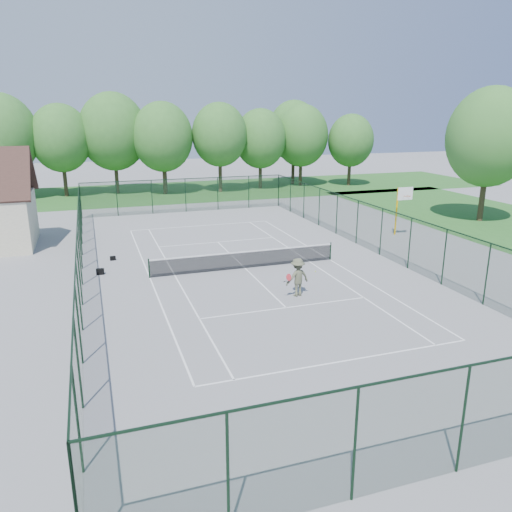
# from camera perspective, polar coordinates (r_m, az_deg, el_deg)

# --- Properties ---
(ground) EXTENTS (140.00, 140.00, 0.00)m
(ground) POSITION_cam_1_polar(r_m,az_deg,el_deg) (29.08, -1.26, -1.42)
(ground) COLOR gray
(ground) RESTS_ON ground
(grass_far) EXTENTS (80.00, 16.00, 0.01)m
(grass_far) POSITION_cam_1_polar(r_m,az_deg,el_deg) (57.74, -10.25, 7.19)
(grass_far) COLOR #2F6C28
(grass_far) RESTS_ON ground
(court_lines) EXTENTS (11.05, 23.85, 0.01)m
(court_lines) POSITION_cam_1_polar(r_m,az_deg,el_deg) (29.08, -1.26, -1.41)
(court_lines) COLOR white
(court_lines) RESTS_ON ground
(tennis_net) EXTENTS (11.08, 0.08, 1.10)m
(tennis_net) POSITION_cam_1_polar(r_m,az_deg,el_deg) (28.91, -1.26, -0.33)
(tennis_net) COLOR black
(tennis_net) RESTS_ON ground
(fence_enclosure) EXTENTS (18.05, 36.05, 3.02)m
(fence_enclosure) POSITION_cam_1_polar(r_m,az_deg,el_deg) (28.65, -1.28, 1.56)
(fence_enclosure) COLOR #1B3721
(fence_enclosure) RESTS_ON ground
(tree_line_far) EXTENTS (39.40, 6.40, 9.70)m
(tree_line_far) POSITION_cam_1_polar(r_m,az_deg,el_deg) (57.13, -10.56, 13.13)
(tree_line_far) COLOR #413222
(tree_line_far) RESTS_ON ground
(basketball_goal) EXTENTS (1.20, 1.43, 3.65)m
(basketball_goal) POSITION_cam_1_polar(r_m,az_deg,el_deg) (37.53, 16.27, 6.00)
(basketball_goal) COLOR #F5B502
(basketball_goal) RESTS_ON ground
(tree_side) EXTENTS (6.81, 6.81, 10.79)m
(tree_side) POSITION_cam_1_polar(r_m,az_deg,el_deg) (45.04, 25.17, 12.18)
(tree_side) COLOR #413222
(tree_side) RESTS_ON ground
(sports_bag_a) EXTENTS (0.45, 0.31, 0.33)m
(sports_bag_a) POSITION_cam_1_polar(r_m,az_deg,el_deg) (29.29, -17.38, -1.71)
(sports_bag_a) COLOR black
(sports_bag_a) RESTS_ON ground
(sports_bag_b) EXTENTS (0.35, 0.24, 0.25)m
(sports_bag_b) POSITION_cam_1_polar(r_m,az_deg,el_deg) (31.85, -16.05, -0.25)
(sports_bag_b) COLOR black
(sports_bag_b) RESTS_ON ground
(tennis_player) EXTENTS (2.06, 0.93, 1.92)m
(tennis_player) POSITION_cam_1_polar(r_m,az_deg,el_deg) (24.62, 4.77, -2.43)
(tennis_player) COLOR #575A41
(tennis_player) RESTS_ON ground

